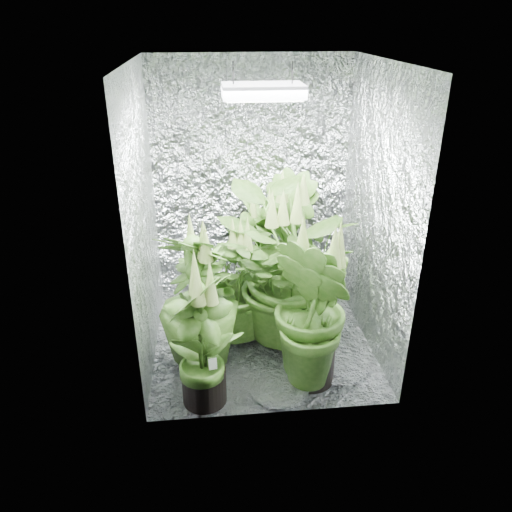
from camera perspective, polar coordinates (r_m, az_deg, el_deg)
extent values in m
plane|color=silver|center=(3.90, 0.63, -9.37)|extent=(1.60, 1.60, 0.00)
cube|color=silver|center=(4.17, -0.56, 8.44)|extent=(1.60, 0.02, 2.00)
cube|color=silver|center=(2.70, 2.66, -1.72)|extent=(1.60, 0.02, 2.00)
cube|color=silver|center=(3.43, -12.73, 3.84)|extent=(0.02, 1.60, 2.00)
cube|color=silver|center=(3.60, 13.52, 4.81)|extent=(0.02, 1.60, 2.00)
cube|color=silver|center=(3.19, 0.81, 21.40)|extent=(1.60, 1.60, 0.01)
cube|color=gray|center=(3.21, 0.79, 18.38)|extent=(0.50, 0.30, 0.08)
cube|color=white|center=(3.22, 0.79, 17.58)|extent=(0.46, 0.26, 0.01)
cylinder|color=black|center=(3.18, -2.62, 20.19)|extent=(0.01, 0.01, 0.13)
cylinder|color=black|center=(3.23, 4.19, 20.23)|extent=(0.01, 0.01, 0.13)
cylinder|color=black|center=(3.89, -2.04, -7.47)|extent=(0.25, 0.25, 0.22)
cylinder|color=#483315|center=(3.84, -2.06, -6.28)|extent=(0.23, 0.23, 0.03)
imported|color=#1F460F|center=(3.70, -2.13, -2.79)|extent=(0.93, 0.93, 0.89)
cone|color=olive|center=(3.53, -2.23, 2.82)|extent=(0.08, 0.08, 0.22)
cylinder|color=black|center=(4.38, 0.15, -3.33)|extent=(0.25, 0.25, 0.22)
cylinder|color=#483315|center=(4.33, 0.15, -2.20)|extent=(0.23, 0.23, 0.03)
imported|color=#1F460F|center=(4.21, 0.16, 0.98)|extent=(0.64, 0.64, 0.90)
cone|color=olive|center=(4.06, 0.16, 6.03)|extent=(0.08, 0.08, 0.22)
cylinder|color=black|center=(4.31, 3.41, -3.45)|extent=(0.32, 0.32, 0.28)
cylinder|color=#483315|center=(4.25, 3.45, -1.96)|extent=(0.29, 0.29, 0.03)
imported|color=#1F460F|center=(4.11, 3.56, 1.87)|extent=(0.79, 0.79, 1.09)
cone|color=olive|center=(3.95, 3.75, 8.21)|extent=(0.10, 0.10, 0.28)
cylinder|color=black|center=(3.63, -6.24, -10.02)|extent=(0.29, 0.29, 0.26)
cylinder|color=#483315|center=(3.56, -6.33, -8.50)|extent=(0.27, 0.27, 0.03)
imported|color=#1F460F|center=(3.41, -6.55, -4.61)|extent=(0.74, 0.74, 0.99)
cone|color=olive|center=(3.21, -6.94, 2.07)|extent=(0.09, 0.09, 0.26)
cylinder|color=black|center=(3.81, 3.36, -7.90)|extent=(0.30, 0.30, 0.27)
cylinder|color=#483315|center=(3.75, 3.41, -6.40)|extent=(0.27, 0.27, 0.03)
imported|color=#1F460F|center=(3.57, 3.55, -1.64)|extent=(1.15, 1.15, 1.14)
cone|color=olive|center=(3.37, 3.79, 6.00)|extent=(0.10, 0.10, 0.27)
cylinder|color=black|center=(3.30, -5.94, -14.38)|extent=(0.28, 0.28, 0.25)
cylinder|color=#483315|center=(3.23, -6.03, -12.88)|extent=(0.26, 0.26, 0.03)
imported|color=#1F460F|center=(3.07, -6.25, -9.14)|extent=(0.69, 0.69, 0.93)
cone|color=olive|center=(2.86, -6.63, -2.51)|extent=(0.09, 0.09, 0.25)
cylinder|color=black|center=(3.45, 6.28, -11.95)|extent=(0.32, 0.32, 0.28)
cylinder|color=#483315|center=(3.38, 6.39, -10.26)|extent=(0.29, 0.29, 0.03)
imported|color=#1F460F|center=(3.21, 6.65, -5.93)|extent=(0.72, 0.72, 1.07)
cone|color=olive|center=(2.99, 7.10, 1.68)|extent=(0.10, 0.10, 0.28)
cylinder|color=black|center=(4.48, 7.92, -4.00)|extent=(0.13, 0.13, 0.08)
cylinder|color=black|center=(4.40, 8.04, -2.29)|extent=(0.10, 0.10, 0.09)
cylinder|color=#4C4C51|center=(4.39, 7.32, -2.32)|extent=(0.02, 0.28, 0.28)
torus|color=#4C4C51|center=(4.39, 7.32, -2.32)|extent=(0.02, 0.30, 0.29)
cube|color=white|center=(3.16, -4.96, -12.27)|extent=(0.06, 0.03, 0.08)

